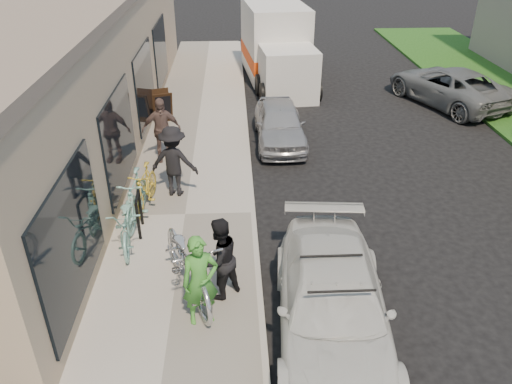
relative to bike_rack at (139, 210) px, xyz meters
name	(u,v)px	position (x,y,z in m)	size (l,w,h in m)	color
ground	(285,307)	(2.89, -2.35, -0.69)	(120.00, 120.00, 0.00)	black
sidewalk	(185,217)	(0.89, 0.65, -0.61)	(3.00, 34.00, 0.15)	#A6A096
curb	(253,215)	(2.44, 0.65, -0.62)	(0.12, 34.00, 0.13)	#A49F96
storefront	(82,69)	(-2.35, 5.64, 1.44)	(3.60, 20.00, 4.22)	tan
bike_rack	(139,210)	(0.00, 0.00, 0.00)	(0.10, 0.63, 0.89)	black
sandwich_board	(162,106)	(-0.26, 6.43, -0.03)	(0.77, 0.78, 1.00)	black
sedan_white	(332,303)	(3.57, -2.99, -0.04)	(2.18, 4.59, 1.33)	silver
sedan_silver	(280,123)	(3.42, 4.90, -0.08)	(1.43, 3.55, 1.21)	#A4A5AA
moving_truck	(277,48)	(3.85, 11.24, 0.62)	(2.80, 6.17, 2.94)	silver
far_car_gray	(448,86)	(9.79, 8.05, -0.03)	(2.20, 4.76, 1.32)	slate
tandem_bike	(188,263)	(1.18, -2.00, 0.10)	(0.85, 2.43, 1.28)	#BABABD
woman_rider	(200,281)	(1.44, -2.73, 0.29)	(0.60, 0.40, 1.65)	#419431
man_standing	(219,259)	(1.74, -2.10, 0.25)	(0.76, 0.60, 1.57)	black
cruiser_bike_a	(136,198)	(-0.13, 0.47, 0.02)	(0.53, 1.87, 1.12)	#7FBEB0
cruiser_bike_b	(127,223)	(-0.18, -0.42, -0.05)	(0.65, 1.85, 0.97)	#7FBEB0
cruiser_bike_c	(145,188)	(-0.02, 1.03, -0.04)	(0.47, 1.67, 1.00)	gold
bystander_a	(174,161)	(0.61, 1.61, 0.33)	(1.13, 0.65, 1.74)	black
bystander_b	(161,130)	(0.10, 3.53, 0.35)	(1.04, 0.43, 1.77)	brown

